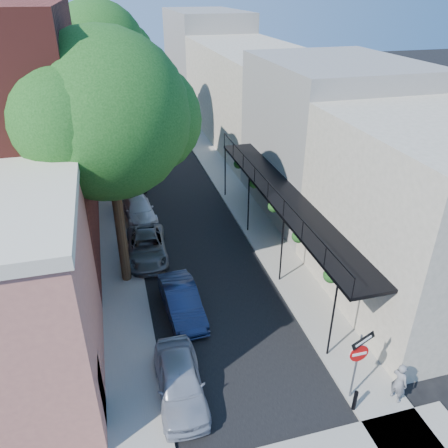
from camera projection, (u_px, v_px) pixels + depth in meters
ground at (274, 446)px, 13.57m from camera, size 160.00×160.00×0.00m
road_surface at (154, 145)px, 38.96m from camera, size 6.00×64.00×0.01m
sidewalk_left at (108, 148)px, 38.02m from camera, size 2.00×64.00×0.12m
sidewalk_right at (198, 141)px, 39.84m from camera, size 2.00×64.00×0.12m
buildings_left at (30, 98)px, 33.41m from camera, size 10.10×59.10×12.00m
buildings_right at (253, 90)px, 38.44m from camera, size 9.80×55.00×10.00m
sign_post at (359, 356)px, 14.13m from camera, size 0.89×0.17×2.99m
bollard at (355, 400)px, 14.43m from camera, size 0.14×0.14×0.80m
oak_near at (117, 117)px, 17.69m from camera, size 7.48×6.80×11.42m
oak_mid at (110, 95)px, 24.82m from camera, size 6.60×6.00×10.20m
oak_far at (104, 52)px, 31.90m from camera, size 7.70×7.00×11.90m
parked_car_a at (180, 381)px, 14.94m from camera, size 1.69×3.98×1.34m
parked_car_b at (182, 301)px, 18.73m from camera, size 1.62×4.04×1.30m
parked_car_c at (147, 247)px, 22.70m from camera, size 2.32×4.54×1.23m
parked_car_d at (139, 209)px, 26.57m from camera, size 2.09×4.28×1.20m
parked_car_e at (132, 177)px, 30.71m from camera, size 1.79×4.04×1.35m
parked_car_f at (128, 159)px, 34.33m from camera, size 1.27×3.53×1.16m
parked_car_g at (135, 136)px, 39.33m from camera, size 2.29×4.49×1.21m
pedestrian at (399, 382)px, 14.61m from camera, size 0.51×0.65×1.57m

